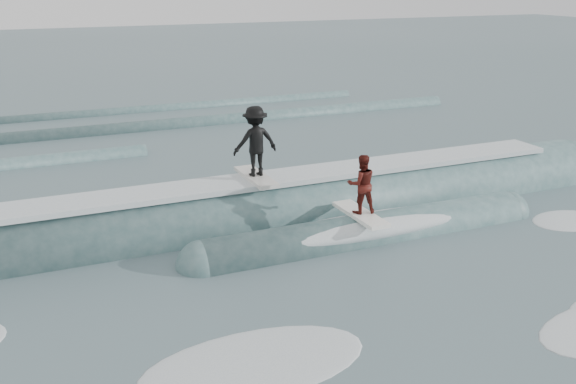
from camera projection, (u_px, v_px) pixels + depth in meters
name	position (u px, v px, depth m)	size (l,w,h in m)	color
ground	(378.00, 310.00, 13.02)	(160.00, 160.00, 0.00)	#3B5457
breaking_wave	(288.00, 220.00, 17.70)	(23.42, 3.96, 2.35)	#355659
surfer_black	(255.00, 143.00, 17.00)	(1.23, 2.01, 1.98)	silver
surfer_red	(361.00, 188.00, 16.12)	(0.84, 2.01, 1.62)	white
whitewater	(462.00, 330.00, 12.29)	(17.36, 8.33, 0.10)	white
far_swells	(108.00, 135.00, 27.33)	(38.25, 8.65, 0.80)	#355659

